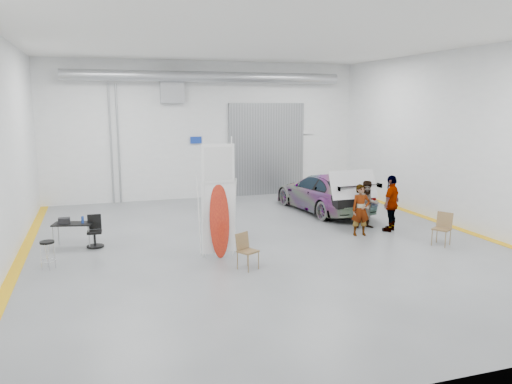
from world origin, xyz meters
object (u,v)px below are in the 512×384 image
object	(u,v)px
person_c	(391,203)
surfboard_display	(219,210)
folding_chair_far	(441,235)
office_chair	(95,233)
folding_chair_near	(248,258)
work_table	(71,223)
sedan_car	(324,193)
person_a	(361,210)
shop_stool	(48,255)
person_b	(368,205)

from	to	relation	value
person_c	surfboard_display	size ratio (longest dim) A/B	0.57
folding_chair_far	office_chair	bearing A→B (deg)	-138.98
surfboard_display	folding_chair_near	size ratio (longest dim) A/B	3.56
folding_chair_far	work_table	world-z (taller)	folding_chair_far
sedan_car	person_a	xyz separation A→B (m)	(-0.47, -3.72, 0.10)
person_a	shop_stool	world-z (taller)	person_a
person_b	shop_stool	world-z (taller)	person_b
folding_chair_far	shop_stool	xyz separation A→B (m)	(-11.01, 1.25, 0.06)
person_a	person_c	size ratio (longest dim) A/B	0.88
surfboard_display	work_table	size ratio (longest dim) A/B	2.70
folding_chair_near	work_table	distance (m)	5.66
sedan_car	folding_chair_near	bearing A→B (deg)	44.32
sedan_car	surfboard_display	bearing A→B (deg)	35.06
person_b	folding_chair_far	distance (m)	2.76
sedan_car	office_chair	size ratio (longest dim) A/B	5.42
person_a	person_b	xyz separation A→B (m)	(0.70, 0.75, -0.01)
office_chair	shop_stool	bearing A→B (deg)	-119.43
work_table	office_chair	world-z (taller)	office_chair
person_c	work_table	size ratio (longest dim) A/B	1.53
person_c	folding_chair_near	world-z (taller)	person_c
person_b	office_chair	bearing A→B (deg)	-174.98
folding_chair_near	work_table	xyz separation A→B (m)	(-4.38, 3.56, 0.42)
folding_chair_far	shop_stool	bearing A→B (deg)	-128.39
folding_chair_near	work_table	size ratio (longest dim) A/B	0.76
person_a	folding_chair_near	bearing A→B (deg)	-146.89
shop_stool	office_chair	bearing A→B (deg)	57.23
folding_chair_near	office_chair	size ratio (longest dim) A/B	0.99
sedan_car	surfboard_display	size ratio (longest dim) A/B	1.53
surfboard_display	office_chair	distance (m)	4.01
surfboard_display	person_a	bearing A→B (deg)	8.96
folding_chair_near	folding_chair_far	bearing A→B (deg)	-26.96
surfboard_display	work_table	bearing A→B (deg)	148.25
office_chair	folding_chair_far	bearing A→B (deg)	-13.71
person_c	work_table	distance (m)	10.12
person_a	folding_chair_near	size ratio (longest dim) A/B	1.78
folding_chair_near	work_table	bearing A→B (deg)	111.11
person_b	folding_chair_near	world-z (taller)	person_b
person_a	office_chair	world-z (taller)	person_a
person_b	shop_stool	size ratio (longest dim) A/B	2.19
person_a	person_c	xyz separation A→B (m)	(1.24, 0.18, 0.11)
shop_stool	work_table	world-z (taller)	work_table
shop_stool	work_table	bearing A→B (deg)	76.34
person_b	folding_chair_near	distance (m)	5.86
person_c	office_chair	world-z (taller)	person_c
folding_chair_near	office_chair	xyz separation A→B (m)	(-3.72, 3.33, 0.12)
person_b	surfboard_display	xyz separation A→B (m)	(-5.56, -1.60, 0.53)
office_chair	folding_chair_near	bearing A→B (deg)	-38.48
person_b	work_table	world-z (taller)	person_b
folding_chair_far	shop_stool	distance (m)	11.08
folding_chair_far	surfboard_display	bearing A→B (deg)	-129.79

